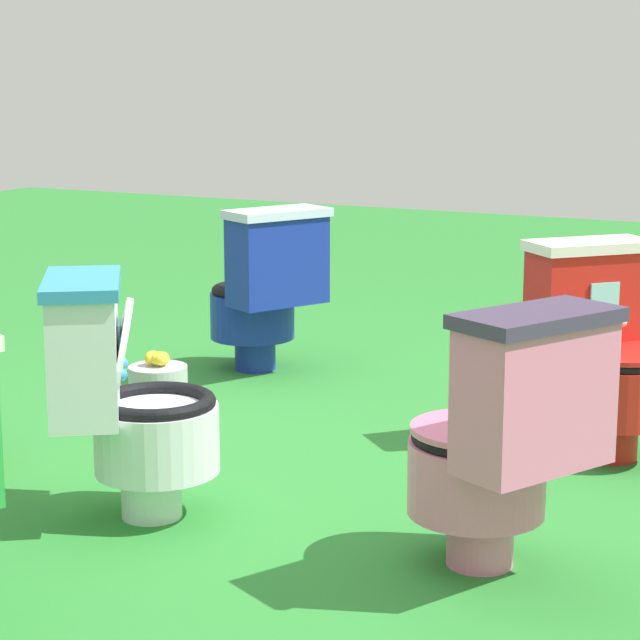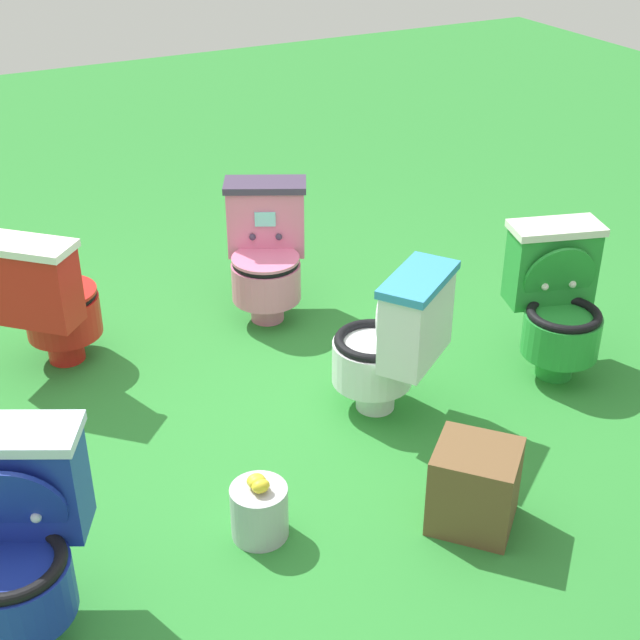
# 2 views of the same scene
# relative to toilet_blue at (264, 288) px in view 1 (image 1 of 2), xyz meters

# --- Properties ---
(ground) EXTENTS (14.00, 14.00, 0.00)m
(ground) POSITION_rel_toilet_blue_xyz_m (-1.02, -0.64, -0.37)
(ground) COLOR #2D8433
(toilet_blue) EXTENTS (0.58, 0.62, 0.73)m
(toilet_blue) POSITION_rel_toilet_blue_xyz_m (0.00, 0.00, 0.00)
(toilet_blue) COLOR #192D9E
(toilet_blue) RESTS_ON ground
(toilet_red) EXTENTS (0.63, 0.63, 0.73)m
(toilet_red) POSITION_rel_toilet_blue_xyz_m (-0.45, -1.59, -0.00)
(toilet_red) COLOR red
(toilet_red) RESTS_ON ground
(toilet_white) EXTENTS (0.61, 0.63, 0.73)m
(toilet_white) POSITION_rel_toilet_blue_xyz_m (-1.72, -0.51, 0.00)
(toilet_white) COLOR white
(toilet_white) RESTS_ON ground
(toilet_pink) EXTENTS (0.58, 0.62, 0.73)m
(toilet_pink) POSITION_rel_toilet_blue_xyz_m (-1.60, -1.63, -0.00)
(toilet_pink) COLOR pink
(toilet_pink) RESTS_ON ground
(lemon_bucket) EXTENTS (0.22, 0.22, 0.28)m
(lemon_bucket) POSITION_rel_toilet_blue_xyz_m (-0.86, -0.03, -0.26)
(lemon_bucket) COLOR #B7B7BF
(lemon_bucket) RESTS_ON ground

